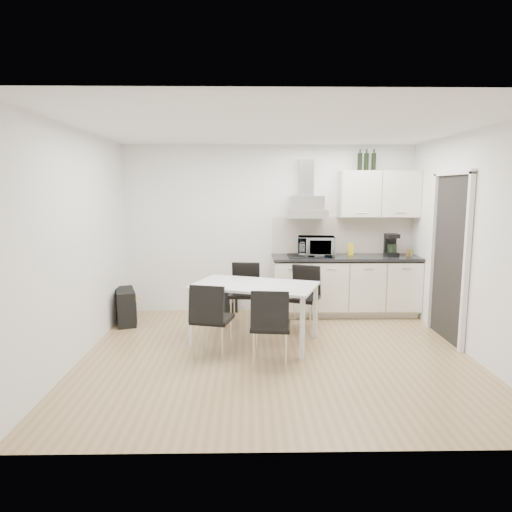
{
  "coord_description": "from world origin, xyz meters",
  "views": [
    {
      "loc": [
        -0.33,
        -5.12,
        1.94
      ],
      "look_at": [
        -0.23,
        0.51,
        1.1
      ],
      "focal_mm": 32.0,
      "sensor_mm": 36.0,
      "label": 1
    }
  ],
  "objects": [
    {
      "name": "chair_far_right",
      "position": [
        0.4,
        0.94,
        0.44
      ],
      "size": [
        0.61,
        0.64,
        0.88
      ],
      "primitive_type": null,
      "rotation": [
        0.0,
        0.0,
        2.71
      ],
      "color": "black",
      "rests_on": "ground"
    },
    {
      "name": "chair_far_left",
      "position": [
        -0.39,
        1.19,
        0.44
      ],
      "size": [
        0.49,
        0.55,
        0.88
      ],
      "primitive_type": null,
      "rotation": [
        0.0,
        0.0,
        3.03
      ],
      "color": "black",
      "rests_on": "ground"
    },
    {
      "name": "chair_near_left",
      "position": [
        -0.74,
        -0.04,
        0.44
      ],
      "size": [
        0.55,
        0.59,
        0.88
      ],
      "primitive_type": null,
      "rotation": [
        0.0,
        0.0,
        -0.24
      ],
      "color": "black",
      "rests_on": "ground"
    },
    {
      "name": "ground",
      "position": [
        0.0,
        0.0,
        0.0
      ],
      "size": [
        4.5,
        4.5,
        0.0
      ],
      "primitive_type": "plane",
      "color": "tan",
      "rests_on": "ground"
    },
    {
      "name": "wall_front",
      "position": [
        0.0,
        -2.0,
        1.3
      ],
      "size": [
        4.5,
        0.1,
        2.6
      ],
      "primitive_type": "cube",
      "color": "white",
      "rests_on": "ground"
    },
    {
      "name": "wall_right",
      "position": [
        2.25,
        0.0,
        1.3
      ],
      "size": [
        0.1,
        4.0,
        2.6
      ],
      "primitive_type": "cube",
      "color": "white",
      "rests_on": "ground"
    },
    {
      "name": "ceiling",
      "position": [
        0.0,
        0.0,
        2.6
      ],
      "size": [
        4.5,
        4.5,
        0.0
      ],
      "primitive_type": "plane",
      "color": "white",
      "rests_on": "wall_back"
    },
    {
      "name": "wall_back",
      "position": [
        0.0,
        2.0,
        1.3
      ],
      "size": [
        4.5,
        0.1,
        2.6
      ],
      "primitive_type": "cube",
      "color": "white",
      "rests_on": "ground"
    },
    {
      "name": "guitar_amp",
      "position": [
        -2.1,
        1.3,
        0.25
      ],
      "size": [
        0.43,
        0.65,
        0.5
      ],
      "rotation": [
        0.0,
        0.0,
        0.33
      ],
      "color": "black",
      "rests_on": "ground"
    },
    {
      "name": "doorway",
      "position": [
        2.21,
        0.55,
        1.05
      ],
      "size": [
        0.08,
        1.04,
        2.1
      ],
      "primitive_type": "cube",
      "color": "white",
      "rests_on": "ground"
    },
    {
      "name": "kitchenette",
      "position": [
        1.19,
        1.73,
        0.83
      ],
      "size": [
        2.22,
        0.64,
        2.52
      ],
      "color": "beige",
      "rests_on": "ground"
    },
    {
      "name": "wall_left",
      "position": [
        -2.25,
        0.0,
        1.3
      ],
      "size": [
        0.1,
        4.0,
        2.6
      ],
      "primitive_type": "cube",
      "color": "white",
      "rests_on": "ground"
    },
    {
      "name": "floor_speaker",
      "position": [
        -0.62,
        1.9,
        0.17
      ],
      "size": [
        0.25,
        0.24,
        0.34
      ],
      "primitive_type": "cube",
      "rotation": [
        0.0,
        0.0,
        0.3
      ],
      "color": "black",
      "rests_on": "ground"
    },
    {
      "name": "chair_near_right",
      "position": [
        -0.09,
        -0.32,
        0.44
      ],
      "size": [
        0.49,
        0.55,
        0.88
      ],
      "primitive_type": null,
      "rotation": [
        0.0,
        0.0,
        -0.11
      ],
      "color": "black",
      "rests_on": "ground"
    },
    {
      "name": "dining_table",
      "position": [
        -0.25,
        0.47,
        0.68
      ],
      "size": [
        1.71,
        1.31,
        0.75
      ],
      "rotation": [
        0.0,
        0.0,
        -0.34
      ],
      "color": "white",
      "rests_on": "ground"
    }
  ]
}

